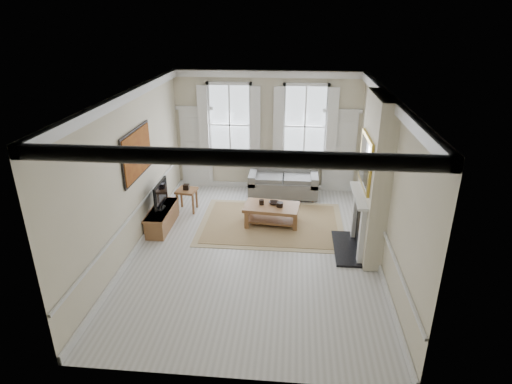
# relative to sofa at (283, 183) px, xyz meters

# --- Properties ---
(floor) EXTENTS (7.20, 7.20, 0.00)m
(floor) POSITION_rel_sofa_xyz_m (-0.51, -3.11, -0.36)
(floor) COLOR #B7B5AD
(floor) RESTS_ON ground
(ceiling) EXTENTS (7.20, 7.20, 0.00)m
(ceiling) POSITION_rel_sofa_xyz_m (-0.51, -3.11, 3.04)
(ceiling) COLOR white
(ceiling) RESTS_ON back_wall
(back_wall) EXTENTS (5.20, 0.00, 5.20)m
(back_wall) POSITION_rel_sofa_xyz_m (-0.51, 0.49, 1.34)
(back_wall) COLOR beige
(back_wall) RESTS_ON floor
(left_wall) EXTENTS (0.00, 7.20, 7.20)m
(left_wall) POSITION_rel_sofa_xyz_m (-3.11, -3.11, 1.34)
(left_wall) COLOR beige
(left_wall) RESTS_ON floor
(right_wall) EXTENTS (0.00, 7.20, 7.20)m
(right_wall) POSITION_rel_sofa_xyz_m (2.09, -3.11, 1.34)
(right_wall) COLOR beige
(right_wall) RESTS_ON floor
(window_left) EXTENTS (1.26, 0.20, 2.20)m
(window_left) POSITION_rel_sofa_xyz_m (-1.56, 0.44, 1.54)
(window_left) COLOR #B2BCC6
(window_left) RESTS_ON back_wall
(window_right) EXTENTS (1.26, 0.20, 2.20)m
(window_right) POSITION_rel_sofa_xyz_m (0.54, 0.44, 1.54)
(window_right) COLOR #B2BCC6
(window_right) RESTS_ON back_wall
(door_left) EXTENTS (0.90, 0.08, 2.30)m
(door_left) POSITION_rel_sofa_xyz_m (-2.56, 0.45, 0.79)
(door_left) COLOR silver
(door_left) RESTS_ON floor
(door_right) EXTENTS (0.90, 0.08, 2.30)m
(door_right) POSITION_rel_sofa_xyz_m (1.54, 0.45, 0.79)
(door_right) COLOR silver
(door_right) RESTS_ON floor
(painting) EXTENTS (0.05, 1.66, 1.06)m
(painting) POSITION_rel_sofa_xyz_m (-3.07, -2.81, 1.69)
(painting) COLOR #9D571A
(painting) RESTS_ON left_wall
(chimney_breast) EXTENTS (0.35, 1.70, 3.38)m
(chimney_breast) POSITION_rel_sofa_xyz_m (1.92, -2.91, 1.34)
(chimney_breast) COLOR beige
(chimney_breast) RESTS_ON floor
(hearth) EXTENTS (0.55, 1.50, 0.05)m
(hearth) POSITION_rel_sofa_xyz_m (1.49, -2.91, -0.34)
(hearth) COLOR black
(hearth) RESTS_ON floor
(fireplace) EXTENTS (0.21, 1.45, 1.33)m
(fireplace) POSITION_rel_sofa_xyz_m (1.69, -2.91, 0.37)
(fireplace) COLOR silver
(fireplace) RESTS_ON floor
(mirror) EXTENTS (0.06, 1.26, 1.06)m
(mirror) POSITION_rel_sofa_xyz_m (1.70, -2.91, 1.69)
(mirror) COLOR gold
(mirror) RESTS_ON chimney_breast
(sofa) EXTENTS (1.91, 0.93, 0.87)m
(sofa) POSITION_rel_sofa_xyz_m (0.00, 0.00, 0.00)
(sofa) COLOR #62615F
(sofa) RESTS_ON floor
(side_table) EXTENTS (0.55, 0.55, 0.60)m
(side_table) POSITION_rel_sofa_xyz_m (-2.47, -1.27, 0.12)
(side_table) COLOR brown
(side_table) RESTS_ON floor
(rug) EXTENTS (3.50, 2.60, 0.02)m
(rug) POSITION_rel_sofa_xyz_m (-0.23, -1.84, -0.35)
(rug) COLOR #94754C
(rug) RESTS_ON floor
(coffee_table) EXTENTS (1.39, 0.90, 0.49)m
(coffee_table) POSITION_rel_sofa_xyz_m (-0.23, -1.84, 0.05)
(coffee_table) COLOR brown
(coffee_table) RESTS_ON rug
(ceramic_pot_a) EXTENTS (0.12, 0.12, 0.12)m
(ceramic_pot_a) POSITION_rel_sofa_xyz_m (-0.48, -1.79, 0.19)
(ceramic_pot_a) COLOR black
(ceramic_pot_a) RESTS_ON coffee_table
(ceramic_pot_b) EXTENTS (0.16, 0.16, 0.11)m
(ceramic_pot_b) POSITION_rel_sofa_xyz_m (-0.03, -1.89, 0.19)
(ceramic_pot_b) COLOR black
(ceramic_pot_b) RESTS_ON coffee_table
(bowl) EXTENTS (0.28, 0.28, 0.06)m
(bowl) POSITION_rel_sofa_xyz_m (-0.18, -1.74, 0.16)
(bowl) COLOR black
(bowl) RESTS_ON coffee_table
(tv_stand) EXTENTS (0.44, 1.37, 0.49)m
(tv_stand) POSITION_rel_sofa_xyz_m (-2.85, -2.26, -0.12)
(tv_stand) COLOR brown
(tv_stand) RESTS_ON floor
(tv) EXTENTS (0.08, 0.90, 0.68)m
(tv) POSITION_rel_sofa_xyz_m (-2.82, -2.26, 0.52)
(tv) COLOR black
(tv) RESTS_ON tv_stand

